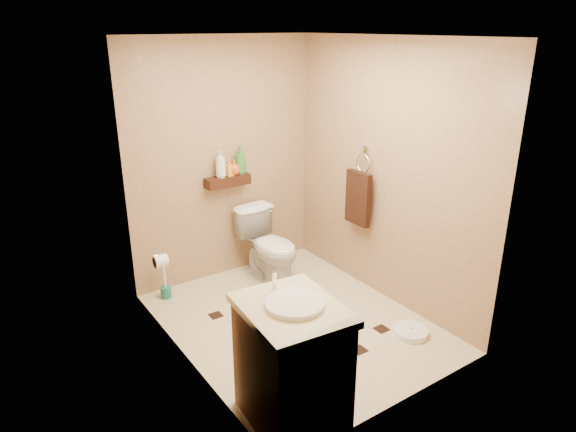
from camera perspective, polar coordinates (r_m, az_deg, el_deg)
ground at (r=4.65m, az=0.79°, el=-11.73°), size 2.50×2.50×0.00m
wall_back at (r=5.16m, az=-7.21°, el=6.01°), size 2.00×0.04×2.40m
wall_front at (r=3.26m, az=13.68°, el=-3.20°), size 2.00×0.04×2.40m
wall_left at (r=3.68m, az=-11.95°, el=-0.30°), size 0.04×2.50×2.40m
wall_right at (r=4.76m, az=10.78°, el=4.55°), size 0.04×2.50×2.40m
ceiling at (r=3.93m, az=0.97°, el=19.36°), size 2.00×2.50×0.02m
wall_shelf at (r=5.14m, az=-6.71°, el=3.89°), size 0.46×0.14×0.10m
floor_accents at (r=4.64m, az=1.57°, el=-11.71°), size 1.19×1.34×0.01m
toilet at (r=5.22m, az=-2.03°, el=-3.36°), size 0.46×0.75×0.74m
vanity at (r=3.42m, az=0.41°, el=-16.01°), size 0.64×0.76×0.99m
bathroom_scale at (r=4.59m, az=13.49°, el=-12.41°), size 0.33×0.33×0.06m
toilet_brush at (r=5.09m, az=-13.50°, el=-7.22°), size 0.10×0.10×0.45m
towel_ring at (r=4.94m, az=7.84°, el=2.25°), size 0.12×0.30×0.76m
toilet_paper at (r=4.49m, az=-13.97°, el=-4.87°), size 0.12×0.11×0.12m
bottle_a at (r=5.06m, az=-7.51°, el=5.77°), size 0.11×0.11×0.27m
bottle_b at (r=5.12m, az=-6.52°, el=5.38°), size 0.08×0.09×0.17m
bottle_c at (r=5.14m, az=-5.99°, el=5.43°), size 0.16×0.16×0.16m
bottle_d at (r=5.16m, az=-5.32°, el=6.19°), size 0.15×0.15×0.28m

